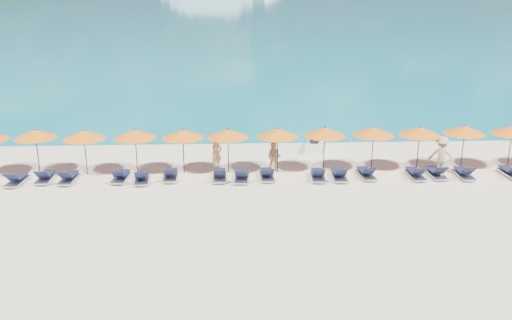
{
  "coord_description": "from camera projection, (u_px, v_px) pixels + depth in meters",
  "views": [
    {
      "loc": [
        -1.05,
        -22.1,
        9.15
      ],
      "look_at": [
        0.0,
        3.0,
        1.2
      ],
      "focal_mm": 40.0,
      "sensor_mm": 36.0,
      "label": 1
    }
  ],
  "objects": [
    {
      "name": "umbrella_5",
      "position": [
        183.0,
        134.0,
        27.67
      ],
      "size": [
        2.1,
        2.1,
        2.28
      ],
      "color": "black",
      "rests_on": "ground"
    },
    {
      "name": "umbrella_10",
      "position": [
        420.0,
        131.0,
        28.13
      ],
      "size": [
        2.1,
        2.1,
        2.28
      ],
      "color": "black",
      "rests_on": "ground"
    },
    {
      "name": "lounger_18",
      "position": [
        511.0,
        172.0,
        27.74
      ],
      "size": [
        0.69,
        1.72,
        0.66
      ],
      "rotation": [
        0.0,
        0.0,
        0.04
      ],
      "color": "silver",
      "rests_on": "ground"
    },
    {
      "name": "beachgoer_a",
      "position": [
        216.0,
        154.0,
        28.6
      ],
      "size": [
        0.71,
        0.67,
        1.63
      ],
      "primitive_type": "imported",
      "rotation": [
        0.0,
        0.0,
        0.65
      ],
      "color": "tan",
      "rests_on": "ground"
    },
    {
      "name": "umbrella_11",
      "position": [
        465.0,
        130.0,
        28.39
      ],
      "size": [
        2.1,
        2.1,
        2.28
      ],
      "color": "black",
      "rests_on": "ground"
    },
    {
      "name": "ground",
      "position": [
        259.0,
        209.0,
        23.86
      ],
      "size": [
        1400.0,
        1400.0,
        0.0
      ],
      "primitive_type": "plane",
      "color": "beige"
    },
    {
      "name": "umbrella_9",
      "position": [
        373.0,
        131.0,
        28.14
      ],
      "size": [
        2.1,
        2.1,
        2.28
      ],
      "color": "black",
      "rests_on": "ground"
    },
    {
      "name": "jetski",
      "position": [
        315.0,
        144.0,
        32.02
      ],
      "size": [
        1.37,
        2.34,
        0.78
      ],
      "rotation": [
        0.0,
        0.0,
        -0.26
      ],
      "color": "white",
      "rests_on": "ground"
    },
    {
      "name": "lounger_9",
      "position": [
        220.0,
        175.0,
        27.26
      ],
      "size": [
        0.64,
        1.71,
        0.66
      ],
      "rotation": [
        0.0,
        0.0,
        0.01
      ],
      "color": "silver",
      "rests_on": "ground"
    },
    {
      "name": "umbrella_2",
      "position": [
        35.0,
        134.0,
        27.63
      ],
      "size": [
        2.1,
        2.1,
        2.28
      ],
      "color": "black",
      "rests_on": "ground"
    },
    {
      "name": "umbrella_7",
      "position": [
        278.0,
        133.0,
        27.85
      ],
      "size": [
        2.1,
        2.1,
        2.28
      ],
      "color": "black",
      "rests_on": "ground"
    },
    {
      "name": "lounger_5",
      "position": [
        68.0,
        177.0,
        26.95
      ],
      "size": [
        0.71,
        1.73,
        0.66
      ],
      "rotation": [
        0.0,
        0.0,
        -0.06
      ],
      "color": "silver",
      "rests_on": "ground"
    },
    {
      "name": "umbrella_8",
      "position": [
        325.0,
        132.0,
        28.05
      ],
      "size": [
        2.1,
        2.1,
        2.28
      ],
      "color": "black",
      "rests_on": "ground"
    },
    {
      "name": "lounger_3",
      "position": [
        17.0,
        179.0,
        26.69
      ],
      "size": [
        0.75,
        1.74,
        0.66
      ],
      "rotation": [
        0.0,
        0.0,
        -0.08
      ],
      "color": "silver",
      "rests_on": "ground"
    },
    {
      "name": "lounger_13",
      "position": [
        339.0,
        175.0,
        27.34
      ],
      "size": [
        0.69,
        1.72,
        0.66
      ],
      "rotation": [
        0.0,
        0.0,
        -0.04
      ],
      "color": "silver",
      "rests_on": "ground"
    },
    {
      "name": "lounger_12",
      "position": [
        318.0,
        175.0,
        27.31
      ],
      "size": [
        0.72,
        1.73,
        0.66
      ],
      "rotation": [
        0.0,
        0.0,
        -0.06
      ],
      "color": "silver",
      "rests_on": "ground"
    },
    {
      "name": "lounger_16",
      "position": [
        436.0,
        173.0,
        27.62
      ],
      "size": [
        0.69,
        1.72,
        0.66
      ],
      "rotation": [
        0.0,
        0.0,
        0.04
      ],
      "color": "silver",
      "rests_on": "ground"
    },
    {
      "name": "lounger_7",
      "position": [
        142.0,
        177.0,
        26.94
      ],
      "size": [
        0.78,
        1.75,
        0.66
      ],
      "rotation": [
        0.0,
        0.0,
        0.09
      ],
      "color": "silver",
      "rests_on": "ground"
    },
    {
      "name": "lounger_8",
      "position": [
        170.0,
        175.0,
        27.33
      ],
      "size": [
        0.67,
        1.72,
        0.66
      ],
      "rotation": [
        0.0,
        0.0,
        0.03
      ],
      "color": "silver",
      "rests_on": "ground"
    },
    {
      "name": "headland_small",
      "position": [
        81.0,
        27.0,
        561.87
      ],
      "size": [
        162.0,
        126.0,
        85.5
      ],
      "color": "black",
      "rests_on": "ground"
    },
    {
      "name": "beachgoer_b",
      "position": [
        274.0,
        157.0,
        28.35
      ],
      "size": [
        0.82,
        0.63,
        1.48
      ],
      "primitive_type": "imported",
      "rotation": [
        0.0,
        0.0,
        -0.33
      ],
      "color": "tan",
      "rests_on": "ground"
    },
    {
      "name": "umbrella_3",
      "position": [
        84.0,
        135.0,
        27.5
      ],
      "size": [
        2.1,
        2.1,
        2.28
      ],
      "color": "black",
      "rests_on": "ground"
    },
    {
      "name": "lounger_10",
      "position": [
        242.0,
        176.0,
        27.13
      ],
      "size": [
        0.78,
        1.75,
        0.66
      ],
      "rotation": [
        0.0,
        0.0,
        -0.1
      ],
      "color": "silver",
      "rests_on": "ground"
    },
    {
      "name": "umbrella_12",
      "position": [
        512.0,
        130.0,
        28.36
      ],
      "size": [
        2.1,
        2.1,
        2.28
      ],
      "color": "black",
      "rests_on": "ground"
    },
    {
      "name": "lounger_17",
      "position": [
        464.0,
        173.0,
        27.58
      ],
      "size": [
        0.66,
        1.71,
        0.66
      ],
      "rotation": [
        0.0,
        0.0,
        -0.02
      ],
      "color": "silver",
      "rests_on": "ground"
    },
    {
      "name": "lounger_6",
      "position": [
        121.0,
        176.0,
        27.14
      ],
      "size": [
        0.74,
        1.74,
        0.66
      ],
      "rotation": [
        0.0,
        0.0,
        -0.07
      ],
      "color": "silver",
      "rests_on": "ground"
    },
    {
      "name": "umbrella_6",
      "position": [
        228.0,
        133.0,
        27.77
      ],
      "size": [
        2.1,
        2.1,
        2.28
      ],
      "color": "black",
      "rests_on": "ground"
    },
    {
      "name": "lounger_4",
      "position": [
        45.0,
        177.0,
        27.06
      ],
      "size": [
        0.66,
        1.71,
        0.66
      ],
      "rotation": [
        0.0,
        0.0,
        0.02
      ],
      "color": "silver",
      "rests_on": "ground"
    },
    {
      "name": "umbrella_4",
      "position": [
        135.0,
        134.0,
        27.65
      ],
      "size": [
        2.1,
        2.1,
        2.28
      ],
      "color": "black",
      "rests_on": "ground"
    },
    {
      "name": "beachgoer_c",
      "position": [
        442.0,
        155.0,
        27.92
      ],
      "size": [
        1.35,
        1.01,
        1.9
      ],
      "primitive_type": "imported",
      "rotation": [
        0.0,
        0.0,
        2.73
      ],
      "color": "tan",
      "rests_on": "ground"
    },
    {
      "name": "lounger_15",
      "position": [
        416.0,
        173.0,
        27.5
      ],
      "size": [
        0.65,
        1.71,
        0.66
      ],
      "rotation": [
        0.0,
        0.0,
        0.02
      ],
      "color": "silver",
      "rests_on": "ground"
    },
    {
      "name": "lounger_11",
      "position": [
        267.0,
        174.0,
        27.38
      ],
      "size": [
        0.66,
        1.72,
        0.66
      ],
      "rotation": [
        0.0,
        0.0,
        0.03
      ],
      "color": "silver",
      "rests_on": "ground"
    },
    {
      "name": "lounger_14",
      "position": [
        366.0,
        173.0,
        27.57
      ],
      "size": [
        0.74,
        1.74,
        0.66
      ],
      "rotation": [
        0.0,
        0.0,
        0.07
      ],
      "color": "silver",
      "rests_on": "ground"
    }
  ]
}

